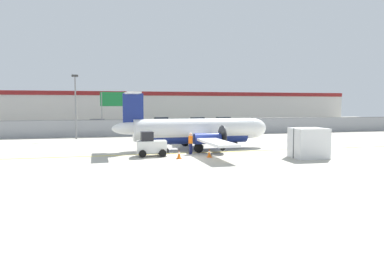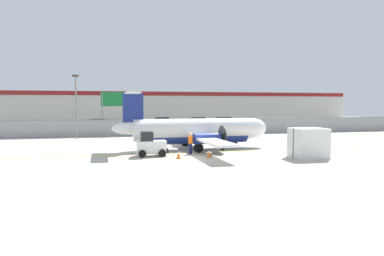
# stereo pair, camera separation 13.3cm
# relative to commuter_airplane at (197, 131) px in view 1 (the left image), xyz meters

# --- Properties ---
(ground_plane) EXTENTS (140.00, 140.00, 0.01)m
(ground_plane) POSITION_rel_commuter_airplane_xyz_m (-1.16, -2.23, -1.60)
(ground_plane) COLOR #B7B2A3
(perimeter_fence) EXTENTS (98.00, 0.10, 2.10)m
(perimeter_fence) POSITION_rel_commuter_airplane_xyz_m (-1.16, 13.77, -0.49)
(perimeter_fence) COLOR gray
(perimeter_fence) RESTS_ON ground
(parking_lot_strip) EXTENTS (98.00, 17.00, 0.12)m
(parking_lot_strip) POSITION_rel_commuter_airplane_xyz_m (-1.16, 25.27, -1.54)
(parking_lot_strip) COLOR #38383A
(parking_lot_strip) RESTS_ON ground
(background_building) EXTENTS (91.00, 8.10, 6.50)m
(background_building) POSITION_rel_commuter_airplane_xyz_m (-1.16, 43.75, 1.66)
(background_building) COLOR beige
(background_building) RESTS_ON ground
(commuter_airplane) EXTENTS (13.99, 16.05, 4.92)m
(commuter_airplane) POSITION_rel_commuter_airplane_xyz_m (0.00, 0.00, 0.00)
(commuter_airplane) COLOR white
(commuter_airplane) RESTS_ON ground
(baggage_tug) EXTENTS (2.33, 1.38, 1.88)m
(baggage_tug) POSITION_rel_commuter_airplane_xyz_m (-4.44, -3.16, -0.75)
(baggage_tug) COLOR silver
(baggage_tug) RESTS_ON ground
(ground_crew_worker) EXTENTS (0.48, 0.48, 1.70)m
(ground_crew_worker) POSITION_rel_commuter_airplane_xyz_m (-1.27, -2.87, -0.65)
(ground_crew_worker) COLOR #191E4C
(ground_crew_worker) RESTS_ON ground
(cargo_container) EXTENTS (2.45, 2.07, 2.20)m
(cargo_container) POSITION_rel_commuter_airplane_xyz_m (6.78, -6.66, -0.50)
(cargo_container) COLOR silver
(cargo_container) RESTS_ON ground
(traffic_cone_near_left) EXTENTS (0.36, 0.36, 0.64)m
(traffic_cone_near_left) POSITION_rel_commuter_airplane_xyz_m (-0.27, -4.75, -1.29)
(traffic_cone_near_left) COLOR orange
(traffic_cone_near_left) RESTS_ON ground
(traffic_cone_near_right) EXTENTS (0.36, 0.36, 0.64)m
(traffic_cone_near_right) POSITION_rel_commuter_airplane_xyz_m (-2.61, -4.90, -1.29)
(traffic_cone_near_right) COLOR orange
(traffic_cone_near_right) RESTS_ON ground
(parked_car_0) EXTENTS (4.24, 2.08, 1.58)m
(parked_car_0) POSITION_rel_commuter_airplane_xyz_m (-14.92, 19.36, -0.71)
(parked_car_0) COLOR #B28C19
(parked_car_0) RESTS_ON parking_lot_strip
(parked_car_1) EXTENTS (4.25, 2.10, 1.58)m
(parked_car_1) POSITION_rel_commuter_airplane_xyz_m (-9.31, 24.98, -0.71)
(parked_car_1) COLOR red
(parked_car_1) RESTS_ON parking_lot_strip
(parked_car_2) EXTENTS (4.30, 2.21, 1.58)m
(parked_car_2) POSITION_rel_commuter_airplane_xyz_m (-3.37, 22.63, -0.71)
(parked_car_2) COLOR navy
(parked_car_2) RESTS_ON parking_lot_strip
(parked_car_3) EXTENTS (4.37, 2.39, 1.58)m
(parked_car_3) POSITION_rel_commuter_airplane_xyz_m (1.31, 30.76, -0.71)
(parked_car_3) COLOR #19662D
(parked_car_3) RESTS_ON parking_lot_strip
(parked_car_4) EXTENTS (4.21, 2.03, 1.58)m
(parked_car_4) POSITION_rel_commuter_airplane_xyz_m (7.23, 28.88, -0.71)
(parked_car_4) COLOR #19662D
(parked_car_4) RESTS_ON parking_lot_strip
(parked_car_5) EXTENTS (4.27, 2.16, 1.58)m
(parked_car_5) POSITION_rel_commuter_airplane_xyz_m (12.13, 28.65, -0.71)
(parked_car_5) COLOR #19662D
(parked_car_5) RESTS_ON parking_lot_strip
(apron_light_pole) EXTENTS (0.70, 0.30, 7.27)m
(apron_light_pole) POSITION_rel_commuter_airplane_xyz_m (-11.26, 11.63, 2.70)
(apron_light_pole) COLOR slate
(apron_light_pole) RESTS_ON ground
(highway_sign) EXTENTS (3.60, 0.14, 5.50)m
(highway_sign) POSITION_rel_commuter_airplane_xyz_m (-6.90, 15.74, 2.54)
(highway_sign) COLOR slate
(highway_sign) RESTS_ON ground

